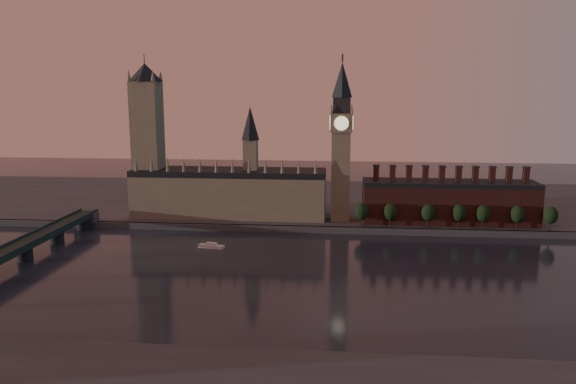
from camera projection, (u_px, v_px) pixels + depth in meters
name	position (u px, v px, depth m)	size (l,w,h in m)	color
ground	(318.00, 281.00, 264.95)	(900.00, 900.00, 0.00)	black
north_bank	(327.00, 202.00, 438.96)	(900.00, 182.00, 4.00)	#47484C
palace_of_westminster	(230.00, 190.00, 379.36)	(130.00, 30.30, 74.00)	#796F56
victoria_tower	(148.00, 134.00, 377.66)	(24.00, 24.00, 108.00)	#796F56
big_ben	(341.00, 140.00, 361.50)	(15.00, 15.00, 107.00)	#796F56
chimney_block	(449.00, 201.00, 362.28)	(110.00, 25.00, 37.00)	#5A2622
embankment_tree_0	(362.00, 211.00, 352.26)	(8.60, 8.60, 14.88)	black
embankment_tree_1	(390.00, 212.00, 351.42)	(8.60, 8.60, 14.88)	black
embankment_tree_2	(428.00, 213.00, 348.97)	(8.60, 8.60, 14.88)	black
embankment_tree_3	(459.00, 213.00, 348.31)	(8.60, 8.60, 14.88)	black
embankment_tree_4	(483.00, 214.00, 346.25)	(8.60, 8.60, 14.88)	black
embankment_tree_5	(518.00, 214.00, 344.70)	(8.60, 8.60, 14.88)	black
embankment_tree_6	(551.00, 215.00, 341.83)	(8.60, 8.60, 14.88)	black
westminster_bridge	(2.00, 258.00, 274.87)	(14.00, 200.00, 11.55)	#1D2C29
river_boat	(211.00, 246.00, 319.83)	(15.56, 7.79, 2.99)	silver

